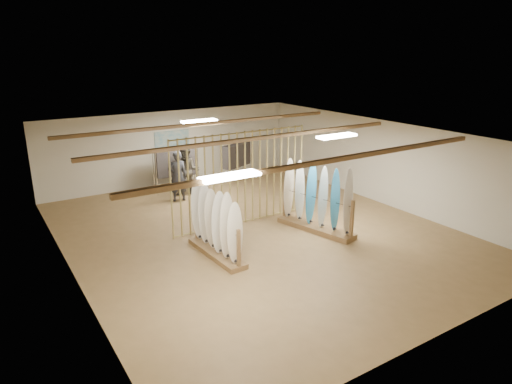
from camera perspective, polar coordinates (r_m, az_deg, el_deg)
floor at (r=13.18m, az=-0.00°, el=-4.98°), size 12.00×12.00×0.00m
ceiling at (r=12.38m, az=-0.00°, el=7.08°), size 12.00×12.00×0.00m
wall_back at (r=17.91m, az=-10.43°, el=5.51°), size 12.00×0.00×12.00m
wall_front at (r=8.63m, az=22.25°, el=-8.92°), size 12.00×0.00×12.00m
wall_left at (r=11.00m, az=-22.56°, el=-3.24°), size 0.00×12.00×12.00m
wall_right at (r=15.88m, az=15.43°, el=3.62°), size 0.00×12.00×12.00m
ceiling_slats at (r=12.40m, az=-0.00°, el=6.71°), size 9.50×6.12×0.10m
light_panels at (r=12.39m, az=-0.00°, el=6.80°), size 1.20×0.35×0.06m
bamboo_partition at (r=13.36m, az=-1.85°, el=1.69°), size 4.45×0.05×2.78m
poster at (r=17.85m, az=-10.44°, el=6.12°), size 1.40×0.03×0.90m
rack_left at (r=11.54m, az=-5.01°, el=-5.17°), size 0.57×2.22×1.78m
rack_right at (r=13.16m, az=7.56°, el=-2.02°), size 1.13×2.52×1.98m
clothing_rack_a at (r=16.80m, az=-10.02°, el=3.60°), size 1.53×0.55×1.65m
clothing_rack_b at (r=17.96m, az=-2.44°, el=4.63°), size 1.41×0.91×1.59m
shopper_a at (r=15.76m, az=-9.79°, el=2.38°), size 0.81×0.63×1.99m
shopper_b at (r=16.24m, az=-8.61°, el=2.98°), size 1.23×1.16×2.04m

